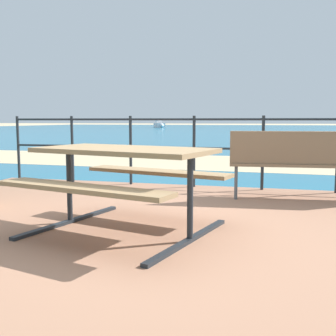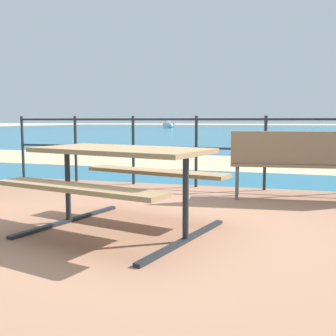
# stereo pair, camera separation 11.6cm
# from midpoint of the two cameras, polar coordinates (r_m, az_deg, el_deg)

# --- Properties ---
(ground_plane) EXTENTS (240.00, 240.00, 0.00)m
(ground_plane) POSITION_cam_midpoint_polar(r_m,az_deg,el_deg) (3.80, -3.40, -9.26)
(ground_plane) COLOR tan
(patio_paving) EXTENTS (6.40, 5.20, 0.06)m
(patio_paving) POSITION_cam_midpoint_polar(r_m,az_deg,el_deg) (3.79, -3.40, -8.82)
(patio_paving) COLOR #996B51
(patio_paving) RESTS_ON ground
(sea_water) EXTENTS (90.00, 90.00, 0.01)m
(sea_water) POSITION_cam_midpoint_polar(r_m,az_deg,el_deg) (43.46, 14.81, 5.07)
(sea_water) COLOR #196B8E
(sea_water) RESTS_ON ground
(beach_strip) EXTENTS (54.09, 5.50, 0.01)m
(beach_strip) POSITION_cam_midpoint_polar(r_m,az_deg,el_deg) (10.18, 9.31, 0.74)
(beach_strip) COLOR tan
(beach_strip) RESTS_ON ground
(picnic_table) EXTENTS (1.81, 1.72, 0.74)m
(picnic_table) POSITION_cam_midpoint_polar(r_m,az_deg,el_deg) (3.60, -5.59, 0.19)
(picnic_table) COLOR #8C704C
(picnic_table) RESTS_ON patio_paving
(park_bench) EXTENTS (1.80, 0.58, 0.85)m
(park_bench) POSITION_cam_midpoint_polar(r_m,az_deg,el_deg) (5.25, 19.03, 1.24)
(park_bench) COLOR #7A6047
(park_bench) RESTS_ON patio_paving
(railing_fence) EXTENTS (5.94, 0.04, 1.04)m
(railing_fence) POSITION_cam_midpoint_polar(r_m,az_deg,el_deg) (6.02, 4.48, 3.42)
(railing_fence) COLOR #1E2328
(railing_fence) RESTS_ON patio_paving
(boat_mid) EXTENTS (2.57, 4.03, 1.16)m
(boat_mid) POSITION_cam_midpoint_polar(r_m,az_deg,el_deg) (57.58, 0.15, 6.01)
(boat_mid) COLOR silver
(boat_mid) RESTS_ON sea_water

